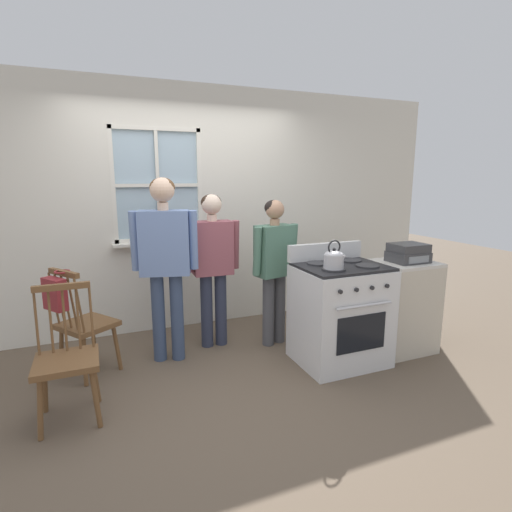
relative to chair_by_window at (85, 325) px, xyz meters
name	(u,v)px	position (x,y,z in m)	size (l,w,h in m)	color
ground_plane	(228,377)	(1.12, -0.54, -0.44)	(16.00, 16.00, 0.00)	brown
wall_back	(188,211)	(1.13, 0.86, 0.89)	(6.40, 0.16, 2.70)	silver
chair_by_window	(85,325)	(0.00, 0.00, 0.00)	(0.57, 0.57, 0.96)	brown
chair_near_wall	(67,360)	(-0.11, -0.68, 0.00)	(0.42, 0.41, 0.96)	brown
person_elderly_left	(165,251)	(0.71, 0.01, 0.61)	(0.60, 0.32, 1.70)	#384766
person_teen_center	(213,257)	(1.20, 0.16, 0.49)	(0.54, 0.23, 1.55)	#2D3347
person_adult_right	(274,260)	(1.79, -0.03, 0.44)	(0.54, 0.29, 1.49)	#4C4C51
stove	(340,313)	(2.18, -0.63, 0.03)	(0.79, 0.68, 1.08)	silver
kettle	(334,259)	(2.01, -0.77, 0.58)	(0.21, 0.17, 0.25)	#B7B7BC
potted_plant	(148,233)	(0.66, 0.77, 0.67)	(0.16, 0.16, 0.34)	beige
handbag	(55,293)	(-0.19, -0.13, 0.35)	(0.25, 0.25, 0.31)	maroon
side_counter	(403,306)	(2.92, -0.64, 0.01)	(0.55, 0.50, 0.90)	beige
stereo	(408,253)	(2.92, -0.66, 0.54)	(0.34, 0.29, 0.18)	#38383A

